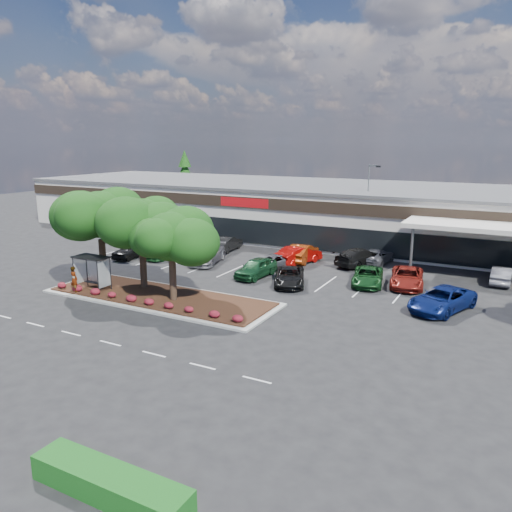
% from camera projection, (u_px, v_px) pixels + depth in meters
% --- Properties ---
extents(ground, '(160.00, 160.00, 0.00)m').
position_uv_depth(ground, '(145.00, 320.00, 32.61)').
color(ground, black).
rests_on(ground, ground).
extents(retail_store, '(80.40, 25.20, 6.25)m').
position_uv_depth(retail_store, '(328.00, 210.00, 61.01)').
color(retail_store, beige).
rests_on(retail_store, ground).
extents(landscape_island, '(18.00, 6.00, 0.26)m').
position_uv_depth(landscape_island, '(160.00, 297.00, 36.93)').
color(landscape_island, '#A1A19C').
rests_on(landscape_island, ground).
extents(lane_markings, '(33.12, 20.06, 0.01)m').
position_uv_depth(lane_markings, '(227.00, 281.00, 41.63)').
color(lane_markings, silver).
rests_on(lane_markings, ground).
extents(shrub_row, '(17.00, 0.80, 0.50)m').
position_uv_depth(shrub_row, '(141.00, 300.00, 35.04)').
color(shrub_row, maroon).
rests_on(shrub_row, landscape_island).
extents(bus_shelter, '(2.75, 1.55, 2.59)m').
position_uv_depth(bus_shelter, '(93.00, 263.00, 38.06)').
color(bus_shelter, black).
rests_on(bus_shelter, landscape_island).
extents(island_tree_west, '(7.20, 7.20, 7.89)m').
position_uv_depth(island_tree_west, '(101.00, 235.00, 39.20)').
color(island_tree_west, '#11340F').
rests_on(island_tree_west, landscape_island).
extents(island_tree_mid, '(6.60, 6.60, 7.32)m').
position_uv_depth(island_tree_mid, '(142.00, 241.00, 38.26)').
color(island_tree_mid, '#11340F').
rests_on(island_tree_mid, landscape_island).
extents(island_tree_east, '(5.80, 5.80, 6.50)m').
position_uv_depth(island_tree_east, '(172.00, 255.00, 35.22)').
color(island_tree_east, '#11340F').
rests_on(island_tree_east, landscape_island).
extents(hedge_south_east, '(6.00, 1.30, 0.90)m').
position_uv_depth(hedge_south_east, '(110.00, 484.00, 16.31)').
color(hedge_south_east, '#164A13').
rests_on(hedge_south_east, ground).
extents(conifer_north_west, '(4.40, 4.40, 10.00)m').
position_uv_depth(conifer_north_west, '(185.00, 179.00, 84.78)').
color(conifer_north_west, '#11340F').
rests_on(conifer_north_west, ground).
extents(person_waiting, '(0.81, 0.62, 1.97)m').
position_uv_depth(person_waiting, '(74.00, 279.00, 37.57)').
color(person_waiting, '#594C47').
rests_on(person_waiting, landscape_island).
extents(light_pole, '(1.43, 0.50, 9.06)m').
position_uv_depth(light_pole, '(368.00, 213.00, 52.70)').
color(light_pole, '#A1A19C').
rests_on(light_pole, ground).
extents(car_0, '(2.19, 4.83, 1.61)m').
position_uv_depth(car_0, '(132.00, 250.00, 49.83)').
color(car_0, black).
rests_on(car_0, ground).
extents(car_1, '(2.85, 5.97, 1.68)m').
position_uv_depth(car_1, '(167.00, 249.00, 50.04)').
color(car_1, '#18461E').
rests_on(car_1, ground).
extents(car_2, '(3.61, 6.06, 1.65)m').
position_uv_depth(car_2, '(208.00, 255.00, 47.55)').
color(car_2, '#5B5A61').
rests_on(car_2, ground).
extents(car_3, '(3.23, 5.15, 1.33)m').
position_uv_depth(car_3, '(270.00, 263.00, 45.04)').
color(car_3, '#4D4E54').
rests_on(car_3, ground).
extents(car_4, '(2.27, 4.90, 1.62)m').
position_uv_depth(car_4, '(256.00, 268.00, 42.64)').
color(car_4, '#154121').
rests_on(car_4, ground).
extents(car_5, '(4.10, 5.55, 1.40)m').
position_uv_depth(car_5, '(289.00, 276.00, 40.35)').
color(car_5, black).
rests_on(car_5, ground).
extents(car_6, '(3.42, 5.78, 1.51)m').
position_uv_depth(car_6, '(407.00, 277.00, 39.88)').
color(car_6, maroon).
rests_on(car_6, ground).
extents(car_7, '(3.32, 5.40, 1.40)m').
position_uv_depth(car_7, '(368.00, 276.00, 40.37)').
color(car_7, '#14421A').
rests_on(car_7, ground).
extents(car_8, '(4.50, 6.33, 1.60)m').
position_uv_depth(car_8, '(442.00, 299.00, 34.17)').
color(car_8, navy).
rests_on(car_8, ground).
extents(car_9, '(3.55, 5.25, 1.41)m').
position_uv_depth(car_9, '(184.00, 241.00, 54.45)').
color(car_9, black).
rests_on(car_9, ground).
extents(car_10, '(2.16, 4.16, 1.35)m').
position_uv_depth(car_10, '(171.00, 245.00, 52.66)').
color(car_10, '#4E4D54').
rests_on(car_10, ground).
extents(car_11, '(2.07, 4.83, 1.55)m').
position_uv_depth(car_11, '(227.00, 244.00, 52.90)').
color(car_11, black).
rests_on(car_11, ground).
extents(car_12, '(3.33, 5.41, 1.68)m').
position_uv_depth(car_12, '(298.00, 255.00, 47.31)').
color(car_12, '#890704').
rests_on(car_12, ground).
extents(car_13, '(2.15, 5.33, 1.72)m').
position_uv_depth(car_13, '(302.00, 253.00, 48.13)').
color(car_13, maroon).
rests_on(car_13, ground).
extents(car_14, '(4.13, 6.14, 1.65)m').
position_uv_depth(car_14, '(360.00, 257.00, 46.59)').
color(car_14, black).
rests_on(car_14, ground).
extents(car_15, '(2.71, 5.16, 1.39)m').
position_uv_depth(car_15, '(377.00, 256.00, 47.49)').
color(car_15, '#505056').
rests_on(car_15, ground).
extents(car_17, '(1.60, 4.35, 1.42)m').
position_uv_depth(car_17, '(502.00, 275.00, 40.71)').
color(car_17, slate).
rests_on(car_17, ground).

